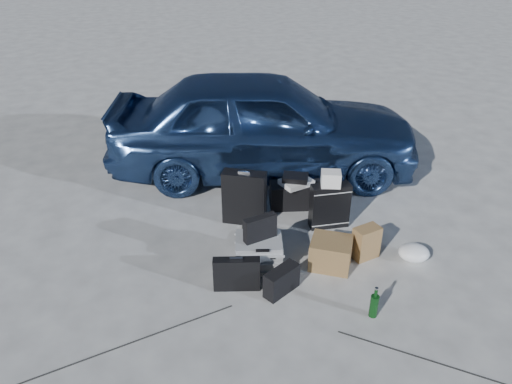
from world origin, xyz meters
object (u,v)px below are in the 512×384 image
(pelican_case, at_px, (259,253))
(suitcase_left, at_px, (244,198))
(suitcase_right, at_px, (330,206))
(green_bottle, at_px, (374,302))
(car, at_px, (263,124))
(duffel_bag, at_px, (295,195))
(cardboard_box, at_px, (331,253))
(briefcase, at_px, (237,274))

(pelican_case, distance_m, suitcase_left, 0.92)
(pelican_case, height_order, suitcase_right, suitcase_right)
(pelican_case, bearing_deg, suitcase_left, 99.26)
(suitcase_right, bearing_deg, green_bottle, -93.14)
(car, height_order, duffel_bag, car)
(green_bottle, bearing_deg, cardboard_box, 101.14)
(suitcase_left, distance_m, cardboard_box, 1.29)
(green_bottle, bearing_deg, suitcase_right, 87.84)
(suitcase_right, distance_m, duffel_bag, 0.60)
(briefcase, xyz_separation_m, cardboard_box, (1.04, 0.19, -0.02))
(car, relative_size, duffel_bag, 6.62)
(suitcase_right, height_order, cardboard_box, suitcase_right)
(briefcase, distance_m, duffel_bag, 1.76)
(car, distance_m, green_bottle, 3.25)
(pelican_case, xyz_separation_m, suitcase_right, (0.98, 0.63, 0.10))
(briefcase, relative_size, green_bottle, 1.45)
(briefcase, height_order, green_bottle, briefcase)
(briefcase, relative_size, duffel_bag, 0.72)
(car, xyz_separation_m, briefcase, (-0.77, -2.55, -0.55))
(pelican_case, relative_size, cardboard_box, 1.15)
(briefcase, relative_size, cardboard_box, 1.10)
(suitcase_right, bearing_deg, car, 106.01)
(green_bottle, bearing_deg, car, 97.74)
(car, xyz_separation_m, suitcase_right, (0.49, -1.60, -0.45))
(car, bearing_deg, pelican_case, 177.13)
(duffel_bag, bearing_deg, car, 107.86)
(car, relative_size, cardboard_box, 10.12)
(pelican_case, bearing_deg, briefcase, -123.30)
(briefcase, bearing_deg, duffel_bag, 65.11)
(pelican_case, relative_size, suitcase_left, 0.72)
(briefcase, xyz_separation_m, duffel_bag, (0.98, 1.46, -0.02))
(suitcase_left, distance_m, suitcase_right, 1.02)
(suitcase_left, relative_size, green_bottle, 2.08)
(green_bottle, bearing_deg, suitcase_left, 116.72)
(cardboard_box, bearing_deg, duffel_bag, 92.86)
(car, xyz_separation_m, suitcase_left, (-0.49, -1.33, -0.39))
(duffel_bag, distance_m, green_bottle, 2.09)
(briefcase, xyz_separation_m, suitcase_right, (1.26, 0.94, 0.10))
(duffel_bag, bearing_deg, suitcase_left, -154.07)
(pelican_case, bearing_deg, green_bottle, -36.37)
(green_bottle, bearing_deg, pelican_case, 134.65)
(briefcase, bearing_deg, green_bottle, -18.18)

